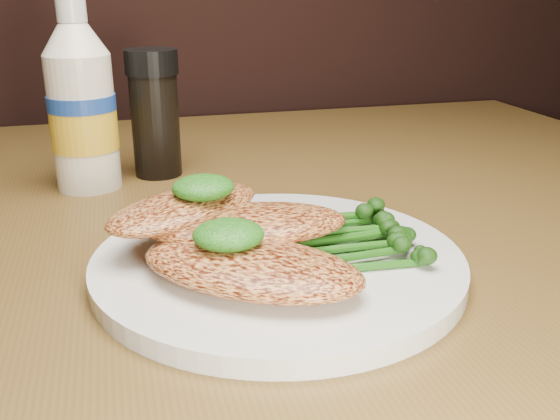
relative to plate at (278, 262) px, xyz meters
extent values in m
cylinder|color=silver|center=(0.00, 0.00, 0.00)|extent=(0.26, 0.26, 0.01)
ellipsoid|color=#D58544|center=(-0.03, -0.04, 0.02)|extent=(0.17, 0.15, 0.02)
ellipsoid|color=#D58544|center=(-0.02, 0.01, 0.03)|extent=(0.15, 0.08, 0.02)
ellipsoid|color=#D58544|center=(-0.06, 0.04, 0.03)|extent=(0.14, 0.12, 0.02)
ellipsoid|color=#0A3708|center=(-0.04, -0.03, 0.04)|extent=(0.05, 0.05, 0.02)
ellipsoid|color=#0A3708|center=(-0.05, 0.03, 0.05)|extent=(0.05, 0.04, 0.02)
camera|label=1|loc=(-0.10, -0.39, 0.19)|focal=40.04mm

